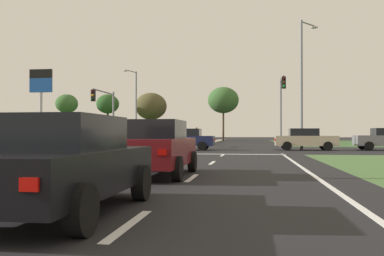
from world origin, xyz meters
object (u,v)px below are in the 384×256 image
at_px(car_navy_fourth, 186,139).
at_px(treeline_near, 67,104).
at_px(street_lamp_third, 135,103).
at_px(pedestrian_at_median, 196,134).
at_px(treeline_third, 151,106).
at_px(fuel_price_totem, 41,91).
at_px(car_silver_third, 21,138).
at_px(car_white_second, 181,137).
at_px(car_red_seventh, 192,137).
at_px(treeline_fourth, 223,100).
at_px(treeline_second, 108,104).
at_px(car_beige_eighth, 305,139).
at_px(street_lamp_second, 303,78).
at_px(car_black_near, 59,163).
at_px(traffic_signal_far_left, 106,107).
at_px(traffic_signal_far_right, 282,99).

xyz_separation_m(car_navy_fourth, treeline_near, (-24.10, 33.56, 5.02)).
xyz_separation_m(street_lamp_third, pedestrian_at_median, (8.61, -9.56, -3.70)).
distance_m(car_navy_fourth, treeline_third, 39.58).
relative_size(fuel_price_totem, treeline_near, 0.85).
distance_m(street_lamp_third, treeline_third, 18.53).
distance_m(car_silver_third, pedestrian_at_median, 15.43).
height_order(car_white_second, car_red_seventh, car_white_second).
height_order(treeline_near, treeline_fourth, treeline_fourth).
distance_m(car_navy_fourth, treeline_fourth, 36.66).
bearing_deg(car_silver_third, treeline_third, 176.84).
xyz_separation_m(fuel_price_totem, treeline_second, (-6.07, 33.38, 1.21)).
xyz_separation_m(car_white_second, treeline_near, (-21.40, 19.24, 4.98)).
bearing_deg(treeline_second, treeline_third, 26.69).
distance_m(car_silver_third, car_beige_eighth, 22.02).
bearing_deg(car_silver_third, car_beige_eighth, 88.65).
height_order(street_lamp_second, fuel_price_totem, street_lamp_second).
bearing_deg(car_black_near, pedestrian_at_median, 93.93).
bearing_deg(fuel_price_totem, street_lamp_second, 0.82).
relative_size(car_navy_fourth, treeline_near, 0.57).
distance_m(car_black_near, traffic_signal_far_left, 31.85).
relative_size(treeline_third, treeline_fourth, 0.92).
distance_m(street_lamp_second, treeline_third, 41.32).
distance_m(car_navy_fourth, traffic_signal_far_right, 10.17).
distance_m(car_silver_third, car_red_seventh, 24.68).
xyz_separation_m(car_black_near, traffic_signal_far_left, (-9.83, 30.16, 2.78)).
height_order(street_lamp_second, treeline_near, street_lamp_second).
relative_size(pedestrian_at_median, treeline_third, 0.22).
xyz_separation_m(traffic_signal_far_left, treeline_third, (-3.54, 31.92, 2.02)).
xyz_separation_m(pedestrian_at_median, treeline_third, (-11.03, 27.91, 4.40)).
xyz_separation_m(street_lamp_second, fuel_price_totem, (-20.03, -0.29, -0.68)).
bearing_deg(traffic_signal_far_left, car_navy_fourth, -35.34).
xyz_separation_m(car_black_near, treeline_third, (-13.37, 62.08, 4.81)).
xyz_separation_m(pedestrian_at_median, treeline_second, (-17.23, 24.80, 4.59)).
height_order(car_black_near, pedestrian_at_median, pedestrian_at_median).
relative_size(car_white_second, street_lamp_third, 0.50).
bearing_deg(fuel_price_totem, treeline_near, 110.97).
xyz_separation_m(pedestrian_at_median, treeline_near, (-23.62, 23.91, 4.64)).
bearing_deg(car_beige_eighth, pedestrian_at_median, -134.34).
relative_size(street_lamp_third, treeline_fourth, 1.02).
bearing_deg(treeline_second, treeline_fourth, 5.66).
bearing_deg(pedestrian_at_median, treeline_second, 157.17).
height_order(car_beige_eighth, traffic_signal_far_right, traffic_signal_far_right).
bearing_deg(traffic_signal_far_left, traffic_signal_far_right, 2.67).
xyz_separation_m(treeline_near, treeline_third, (12.59, 4.01, -0.24)).
bearing_deg(traffic_signal_far_left, fuel_price_totem, -128.76).
bearing_deg(street_lamp_second, treeline_second, 128.26).
xyz_separation_m(street_lamp_second, treeline_second, (-26.10, 33.09, 0.53)).
distance_m(treeline_second, treeline_fourth, 18.13).
relative_size(car_white_second, treeline_third, 0.56).
relative_size(car_beige_eighth, treeline_near, 0.59).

